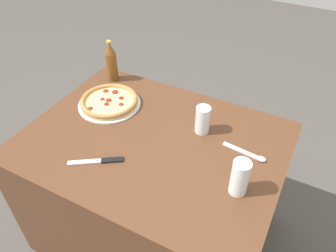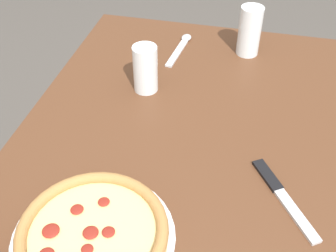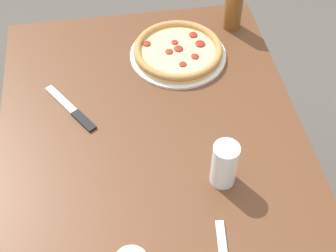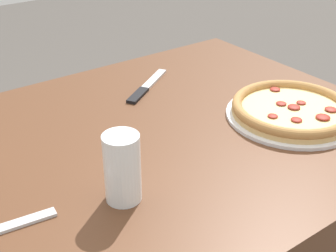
{
  "view_description": "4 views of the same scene",
  "coord_description": "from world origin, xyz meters",
  "px_view_note": "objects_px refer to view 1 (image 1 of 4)",
  "views": [
    {
      "loc": [
        -0.54,
        0.89,
        1.67
      ],
      "look_at": [
        -0.04,
        -0.07,
        0.75
      ],
      "focal_mm": 35.0,
      "sensor_mm": 36.0,
      "label": 1
    },
    {
      "loc": [
        0.72,
        0.11,
        1.38
      ],
      "look_at": [
        0.01,
        -0.05,
        0.74
      ],
      "focal_mm": 45.0,
      "sensor_mm": 36.0,
      "label": 2
    },
    {
      "loc": [
        -0.79,
        0.08,
        1.69
      ],
      "look_at": [
        -0.02,
        -0.04,
        0.76
      ],
      "focal_mm": 50.0,
      "sensor_mm": 36.0,
      "label": 3
    },
    {
      "loc": [
        -0.49,
        -0.74,
        1.22
      ],
      "look_at": [
        -0.02,
        -0.09,
        0.77
      ],
      "focal_mm": 50.0,
      "sensor_mm": 36.0,
      "label": 4
    }
  ],
  "objects_px": {
    "glass_iced_tea": "(203,121)",
    "beer_bottle": "(111,62)",
    "spoon": "(250,154)",
    "knife": "(98,161)",
    "glass_water": "(239,179)",
    "pizza_margherita": "(109,102)"
  },
  "relations": [
    {
      "from": "glass_water",
      "to": "spoon",
      "type": "distance_m",
      "value": 0.21
    },
    {
      "from": "glass_iced_tea",
      "to": "beer_bottle",
      "type": "distance_m",
      "value": 0.62
    },
    {
      "from": "glass_iced_tea",
      "to": "knife",
      "type": "height_order",
      "value": "glass_iced_tea"
    },
    {
      "from": "knife",
      "to": "spoon",
      "type": "distance_m",
      "value": 0.62
    },
    {
      "from": "beer_bottle",
      "to": "spoon",
      "type": "distance_m",
      "value": 0.87
    },
    {
      "from": "pizza_margherita",
      "to": "glass_water",
      "type": "bearing_deg",
      "value": 163.25
    },
    {
      "from": "pizza_margherita",
      "to": "glass_iced_tea",
      "type": "xyz_separation_m",
      "value": [
        -0.48,
        -0.03,
        0.04
      ]
    },
    {
      "from": "beer_bottle",
      "to": "spoon",
      "type": "xyz_separation_m",
      "value": [
        -0.83,
        0.22,
        -0.1
      ]
    },
    {
      "from": "beer_bottle",
      "to": "knife",
      "type": "relative_size",
      "value": 1.14
    },
    {
      "from": "glass_water",
      "to": "spoon",
      "type": "xyz_separation_m",
      "value": [
        0.01,
        -0.2,
        -0.06
      ]
    },
    {
      "from": "knife",
      "to": "glass_water",
      "type": "bearing_deg",
      "value": -167.64
    },
    {
      "from": "beer_bottle",
      "to": "knife",
      "type": "distance_m",
      "value": 0.63
    },
    {
      "from": "knife",
      "to": "beer_bottle",
      "type": "bearing_deg",
      "value": -60.74
    },
    {
      "from": "glass_water",
      "to": "glass_iced_tea",
      "type": "distance_m",
      "value": 0.35
    },
    {
      "from": "glass_water",
      "to": "glass_iced_tea",
      "type": "xyz_separation_m",
      "value": [
        0.25,
        -0.25,
        -0.01
      ]
    },
    {
      "from": "beer_bottle",
      "to": "spoon",
      "type": "bearing_deg",
      "value": 165.15
    },
    {
      "from": "pizza_margherita",
      "to": "spoon",
      "type": "distance_m",
      "value": 0.71
    },
    {
      "from": "knife",
      "to": "spoon",
      "type": "bearing_deg",
      "value": -149.02
    },
    {
      "from": "pizza_margherita",
      "to": "glass_water",
      "type": "relative_size",
      "value": 2.06
    },
    {
      "from": "pizza_margherita",
      "to": "spoon",
      "type": "xyz_separation_m",
      "value": [
        -0.71,
        0.02,
        -0.01
      ]
    },
    {
      "from": "glass_water",
      "to": "beer_bottle",
      "type": "height_order",
      "value": "beer_bottle"
    },
    {
      "from": "glass_water",
      "to": "knife",
      "type": "xyz_separation_m",
      "value": [
        0.54,
        0.12,
        -0.06
      ]
    }
  ]
}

